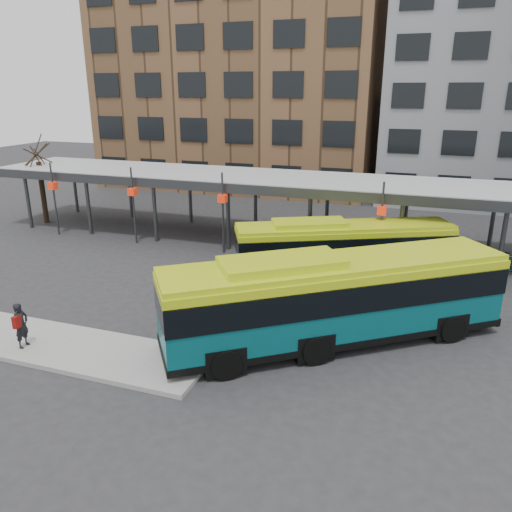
# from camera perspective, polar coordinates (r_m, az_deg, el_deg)

# --- Properties ---
(ground) EXTENTS (120.00, 120.00, 0.00)m
(ground) POSITION_cam_1_polar(r_m,az_deg,el_deg) (20.56, -6.45, -8.52)
(ground) COLOR #28282B
(ground) RESTS_ON ground
(boarding_island) EXTENTS (14.00, 3.00, 0.18)m
(boarding_island) POSITION_cam_1_polar(r_m,az_deg,el_deg) (21.24, -23.79, -8.91)
(boarding_island) COLOR gray
(boarding_island) RESTS_ON ground
(canopy) EXTENTS (40.00, 6.53, 4.80)m
(canopy) POSITION_cam_1_polar(r_m,az_deg,el_deg) (30.89, 3.54, 8.47)
(canopy) COLOR #999B9E
(canopy) RESTS_ON ground
(tree) EXTENTS (1.64, 1.64, 5.60)m
(tree) POSITION_cam_1_polar(r_m,az_deg,el_deg) (39.21, -23.22, 7.00)
(tree) COLOR black
(tree) RESTS_ON ground
(building_brick) EXTENTS (26.00, 14.00, 22.00)m
(building_brick) POSITION_cam_1_polar(r_m,az_deg,el_deg) (51.72, -1.45, 20.48)
(building_brick) COLOR brown
(building_brick) RESTS_ON ground
(bus_front) EXTENTS (12.27, 10.02, 3.63)m
(bus_front) POSITION_cam_1_polar(r_m,az_deg,el_deg) (19.05, 8.92, -4.64)
(bus_front) COLOR #085058
(bus_front) RESTS_ON ground
(bus_rear) EXTENTS (10.97, 6.98, 3.05)m
(bus_rear) POSITION_cam_1_polar(r_m,az_deg,el_deg) (26.01, 9.90, 1.01)
(bus_rear) COLOR #085058
(bus_rear) RESTS_ON ground
(pedestrian) EXTENTS (0.45, 0.68, 1.73)m
(pedestrian) POSITION_cam_1_polar(r_m,az_deg,el_deg) (20.47, -25.26, -7.15)
(pedestrian) COLOR black
(pedestrian) RESTS_ON boarding_island
(bike_rack) EXTENTS (4.87, 1.44, 0.99)m
(bike_rack) POSITION_cam_1_polar(r_m,az_deg,el_deg) (30.05, 26.62, -0.58)
(bike_rack) COLOR slate
(bike_rack) RESTS_ON ground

